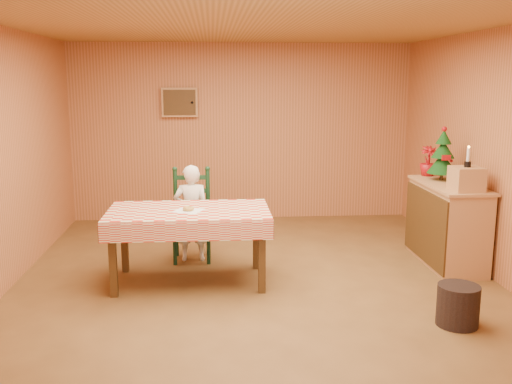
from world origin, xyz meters
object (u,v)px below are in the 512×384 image
ladder_chair (192,217)px  dining_table (189,218)px  shelf_unit (447,224)px  christmas_tree (443,156)px  seated_child (192,213)px  crate (466,179)px  storage_bin (458,305)px

ladder_chair → dining_table: bearing=-90.0°
shelf_unit → christmas_tree: bearing=88.0°
seated_child → crate: (2.90, -0.75, 0.49)m
ladder_chair → christmas_tree: size_ratio=1.74×
crate → shelf_unit: bearing=91.2°
dining_table → ladder_chair: 0.81m
dining_table → christmas_tree: christmas_tree is taller
seated_child → storage_bin: (2.33, -1.99, -0.38)m
ladder_chair → seated_child: (0.00, -0.06, 0.06)m
seated_child → crate: crate is taller
shelf_unit → storage_bin: shelf_unit is taller
christmas_tree → storage_bin: (-0.57, -1.89, -1.03)m
dining_table → christmas_tree: bearing=12.2°
ladder_chair → storage_bin: bearing=-41.3°
ladder_chair → crate: size_ratio=3.60×
dining_table → seated_child: bearing=90.0°
ladder_chair → christmas_tree: 2.99m
dining_table → shelf_unit: 2.92m
seated_child → crate: size_ratio=3.75×
crate → storage_bin: 1.62m
crate → christmas_tree: size_ratio=0.48×
crate → christmas_tree: christmas_tree is taller
seated_child → storage_bin: seated_child is taller
dining_table → storage_bin: bearing=-28.4°
shelf_unit → storage_bin: (-0.56, -1.64, -0.29)m
shelf_unit → crate: (0.01, -0.40, 0.59)m
ladder_chair → crate: 3.06m
shelf_unit → seated_child: bearing=173.0°
seated_child → crate: bearing=165.4°
crate → dining_table: bearing=179.5°
christmas_tree → storage_bin: size_ratio=1.74×
shelf_unit → storage_bin: size_ratio=3.48×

